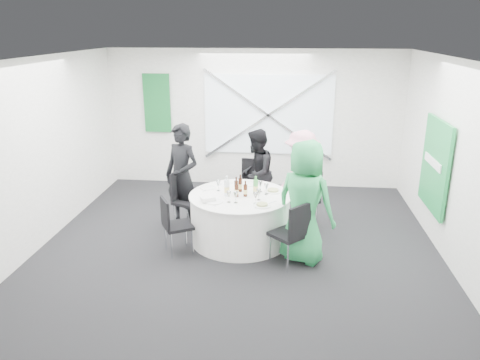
# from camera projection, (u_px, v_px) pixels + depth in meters

# --- Properties ---
(floor) EXTENTS (6.00, 6.00, 0.00)m
(floor) POSITION_uv_depth(u_px,v_px,m) (239.00, 246.00, 7.18)
(floor) COLOR black
(floor) RESTS_ON ground
(ceiling) EXTENTS (6.00, 6.00, 0.00)m
(ceiling) POSITION_uv_depth(u_px,v_px,m) (239.00, 58.00, 6.31)
(ceiling) COLOR white
(ceiling) RESTS_ON wall_back
(wall_back) EXTENTS (6.00, 0.00, 6.00)m
(wall_back) POSITION_uv_depth(u_px,v_px,m) (254.00, 119.00, 9.58)
(wall_back) COLOR silver
(wall_back) RESTS_ON floor
(wall_front) EXTENTS (6.00, 0.00, 6.00)m
(wall_front) POSITION_uv_depth(u_px,v_px,m) (202.00, 254.00, 3.91)
(wall_front) COLOR silver
(wall_front) RESTS_ON floor
(wall_left) EXTENTS (0.00, 6.00, 6.00)m
(wall_left) POSITION_uv_depth(u_px,v_px,m) (41.00, 153.00, 7.03)
(wall_left) COLOR silver
(wall_left) RESTS_ON floor
(wall_right) EXTENTS (0.00, 6.00, 6.00)m
(wall_right) POSITION_uv_depth(u_px,v_px,m) (454.00, 164.00, 6.46)
(wall_right) COLOR silver
(wall_right) RESTS_ON floor
(window_panel) EXTENTS (2.60, 0.03, 1.60)m
(window_panel) POSITION_uv_depth(u_px,v_px,m) (268.00, 115.00, 9.48)
(window_panel) COLOR silver
(window_panel) RESTS_ON wall_back
(window_brace_a) EXTENTS (2.63, 0.05, 1.84)m
(window_brace_a) POSITION_uv_depth(u_px,v_px,m) (268.00, 115.00, 9.44)
(window_brace_a) COLOR silver
(window_brace_a) RESTS_ON window_panel
(window_brace_b) EXTENTS (2.63, 0.05, 1.84)m
(window_brace_b) POSITION_uv_depth(u_px,v_px,m) (268.00, 115.00, 9.44)
(window_brace_b) COLOR silver
(window_brace_b) RESTS_ON window_panel
(green_banner) EXTENTS (0.55, 0.04, 1.20)m
(green_banner) POSITION_uv_depth(u_px,v_px,m) (157.00, 103.00, 9.63)
(green_banner) COLOR #125E25
(green_banner) RESTS_ON wall_back
(green_sign) EXTENTS (0.05, 1.20, 1.40)m
(green_sign) POSITION_uv_depth(u_px,v_px,m) (435.00, 165.00, 7.09)
(green_sign) COLOR #1A9041
(green_sign) RESTS_ON wall_right
(banquet_table) EXTENTS (1.56, 1.56, 0.76)m
(banquet_table) POSITION_uv_depth(u_px,v_px,m) (240.00, 218.00, 7.25)
(banquet_table) COLOR white
(banquet_table) RESTS_ON floor
(chair_back) EXTENTS (0.48, 0.49, 0.98)m
(chair_back) POSITION_uv_depth(u_px,v_px,m) (252.00, 182.00, 8.29)
(chair_back) COLOR black
(chair_back) RESTS_ON floor
(chair_back_left) EXTENTS (0.58, 0.57, 0.96)m
(chair_back_left) POSITION_uv_depth(u_px,v_px,m) (185.00, 195.00, 7.69)
(chair_back_left) COLOR black
(chair_back_left) RESTS_ON floor
(chair_back_right) EXTENTS (0.63, 0.63, 1.00)m
(chair_back_right) POSITION_uv_depth(u_px,v_px,m) (307.00, 193.00, 7.72)
(chair_back_right) COLOR black
(chair_back_right) RESTS_ON floor
(chair_front_right) EXTENTS (0.61, 0.61, 0.95)m
(chair_front_right) POSITION_uv_depth(u_px,v_px,m) (293.00, 230.00, 6.40)
(chair_front_right) COLOR black
(chair_front_right) RESTS_ON floor
(chair_front_left) EXTENTS (0.54, 0.54, 0.87)m
(chair_front_left) POSITION_uv_depth(u_px,v_px,m) (173.00, 222.00, 6.80)
(chair_front_left) COLOR black
(chair_front_left) RESTS_ON floor
(person_man_back_left) EXTENTS (0.75, 0.65, 1.73)m
(person_man_back_left) POSITION_uv_depth(u_px,v_px,m) (182.00, 176.00, 7.68)
(person_man_back_left) COLOR black
(person_man_back_left) RESTS_ON floor
(person_man_back) EXTENTS (0.53, 0.81, 1.55)m
(person_man_back) POSITION_uv_depth(u_px,v_px,m) (256.00, 173.00, 8.14)
(person_man_back) COLOR black
(person_man_back) RESTS_ON floor
(person_woman_pink) EXTENTS (1.10, 1.05, 1.61)m
(person_woman_pink) POSITION_uv_depth(u_px,v_px,m) (301.00, 177.00, 7.82)
(person_woman_pink) COLOR pink
(person_woman_pink) RESTS_ON floor
(person_woman_green) EXTENTS (1.03, 0.92, 1.77)m
(person_woman_green) POSITION_uv_depth(u_px,v_px,m) (305.00, 202.00, 6.49)
(person_woman_green) COLOR green
(person_woman_green) RESTS_ON floor
(plate_back) EXTENTS (0.28, 0.28, 0.01)m
(plate_back) POSITION_uv_depth(u_px,v_px,m) (248.00, 184.00, 7.61)
(plate_back) COLOR white
(plate_back) RESTS_ON banquet_table
(plate_back_left) EXTENTS (0.25, 0.25, 0.01)m
(plate_back_left) POSITION_uv_depth(u_px,v_px,m) (208.00, 188.00, 7.43)
(plate_back_left) COLOR white
(plate_back_left) RESTS_ON banquet_table
(plate_back_right) EXTENTS (0.27, 0.27, 0.04)m
(plate_back_right) POSITION_uv_depth(u_px,v_px,m) (273.00, 191.00, 7.27)
(plate_back_right) COLOR white
(plate_back_right) RESTS_ON banquet_table
(plate_front_right) EXTENTS (0.25, 0.25, 0.04)m
(plate_front_right) POSITION_uv_depth(u_px,v_px,m) (262.00, 205.00, 6.69)
(plate_front_right) COLOR white
(plate_front_right) RESTS_ON banquet_table
(plate_front_left) EXTENTS (0.26, 0.26, 0.01)m
(plate_front_left) POSITION_uv_depth(u_px,v_px,m) (214.00, 202.00, 6.84)
(plate_front_left) COLOR white
(plate_front_left) RESTS_ON banquet_table
(napkin) EXTENTS (0.24, 0.22, 0.06)m
(napkin) POSITION_uv_depth(u_px,v_px,m) (208.00, 199.00, 6.86)
(napkin) COLOR white
(napkin) RESTS_ON plate_front_left
(beer_bottle_a) EXTENTS (0.06, 0.06, 0.27)m
(beer_bottle_a) POSITION_uv_depth(u_px,v_px,m) (236.00, 187.00, 7.15)
(beer_bottle_a) COLOR #3D180B
(beer_bottle_a) RESTS_ON banquet_table
(beer_bottle_b) EXTENTS (0.06, 0.06, 0.28)m
(beer_bottle_b) POSITION_uv_depth(u_px,v_px,m) (240.00, 185.00, 7.25)
(beer_bottle_b) COLOR #3D180B
(beer_bottle_b) RESTS_ON banquet_table
(beer_bottle_c) EXTENTS (0.06, 0.06, 0.24)m
(beer_bottle_c) POSITION_uv_depth(u_px,v_px,m) (245.00, 190.00, 7.05)
(beer_bottle_c) COLOR #3D180B
(beer_bottle_c) RESTS_ON banquet_table
(beer_bottle_d) EXTENTS (0.06, 0.06, 0.26)m
(beer_bottle_d) POSITION_uv_depth(u_px,v_px,m) (237.00, 190.00, 7.03)
(beer_bottle_d) COLOR #3D180B
(beer_bottle_d) RESTS_ON banquet_table
(green_water_bottle) EXTENTS (0.08, 0.08, 0.29)m
(green_water_bottle) POSITION_uv_depth(u_px,v_px,m) (256.00, 187.00, 7.14)
(green_water_bottle) COLOR green
(green_water_bottle) RESTS_ON banquet_table
(clear_water_bottle) EXTENTS (0.08, 0.08, 0.31)m
(clear_water_bottle) POSITION_uv_depth(u_px,v_px,m) (227.00, 188.00, 7.07)
(clear_water_bottle) COLOR silver
(clear_water_bottle) RESTS_ON banquet_table
(wine_glass_a) EXTENTS (0.07, 0.07, 0.17)m
(wine_glass_a) POSITION_uv_depth(u_px,v_px,m) (229.00, 194.00, 6.80)
(wine_glass_a) COLOR white
(wine_glass_a) RESTS_ON banquet_table
(wine_glass_b) EXTENTS (0.07, 0.07, 0.17)m
(wine_glass_b) POSITION_uv_depth(u_px,v_px,m) (259.00, 192.00, 6.89)
(wine_glass_b) COLOR white
(wine_glass_b) RESTS_ON banquet_table
(wine_glass_c) EXTENTS (0.07, 0.07, 0.17)m
(wine_glass_c) POSITION_uv_depth(u_px,v_px,m) (218.00, 183.00, 7.28)
(wine_glass_c) COLOR white
(wine_glass_c) RESTS_ON banquet_table
(wine_glass_d) EXTENTS (0.07, 0.07, 0.17)m
(wine_glass_d) POSITION_uv_depth(u_px,v_px,m) (256.00, 195.00, 6.75)
(wine_glass_d) COLOR white
(wine_glass_d) RESTS_ON banquet_table
(wine_glass_e) EXTENTS (0.07, 0.07, 0.17)m
(wine_glass_e) POSITION_uv_depth(u_px,v_px,m) (236.00, 195.00, 6.78)
(wine_glass_e) COLOR white
(wine_glass_e) RESTS_ON banquet_table
(wine_glass_f) EXTENTS (0.07, 0.07, 0.17)m
(wine_glass_f) POSITION_uv_depth(u_px,v_px,m) (260.00, 184.00, 7.24)
(wine_glass_f) COLOR white
(wine_glass_f) RESTS_ON banquet_table
(wine_glass_g) EXTENTS (0.07, 0.07, 0.17)m
(wine_glass_g) POSITION_uv_depth(u_px,v_px,m) (266.00, 187.00, 7.12)
(wine_glass_g) COLOR white
(wine_glass_g) RESTS_ON banquet_table
(fork_a) EXTENTS (0.15, 0.02, 0.01)m
(fork_a) POSITION_uv_depth(u_px,v_px,m) (252.00, 183.00, 7.65)
(fork_a) COLOR silver
(fork_a) RESTS_ON banquet_table
(knife_a) EXTENTS (0.15, 0.03, 0.01)m
(knife_a) POSITION_uv_depth(u_px,v_px,m) (231.00, 183.00, 7.66)
(knife_a) COLOR silver
(knife_a) RESTS_ON banquet_table
(fork_b) EXTENTS (0.10, 0.13, 0.01)m
(fork_b) POSITION_uv_depth(u_px,v_px,m) (203.00, 198.00, 7.01)
(fork_b) COLOR silver
(fork_b) RESTS_ON banquet_table
(knife_b) EXTENTS (0.10, 0.13, 0.01)m
(knife_b) POSITION_uv_depth(u_px,v_px,m) (214.00, 205.00, 6.72)
(knife_b) COLOR silver
(knife_b) RESTS_ON banquet_table
(fork_c) EXTENTS (0.09, 0.13, 0.01)m
(fork_c) POSITION_uv_depth(u_px,v_px,m) (220.00, 185.00, 7.58)
(fork_c) COLOR silver
(fork_c) RESTS_ON banquet_table
(knife_c) EXTENTS (0.09, 0.14, 0.01)m
(knife_c) POSITION_uv_depth(u_px,v_px,m) (205.00, 191.00, 7.31)
(knife_c) COLOR silver
(knife_c) RESTS_ON banquet_table
(fork_d) EXTENTS (0.11, 0.13, 0.01)m
(fork_d) POSITION_uv_depth(u_px,v_px,m) (259.00, 207.00, 6.65)
(fork_d) COLOR silver
(fork_d) RESTS_ON banquet_table
(knife_d) EXTENTS (0.12, 0.12, 0.01)m
(knife_d) POSITION_uv_depth(u_px,v_px,m) (273.00, 202.00, 6.83)
(knife_d) COLOR silver
(knife_d) RESTS_ON banquet_table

